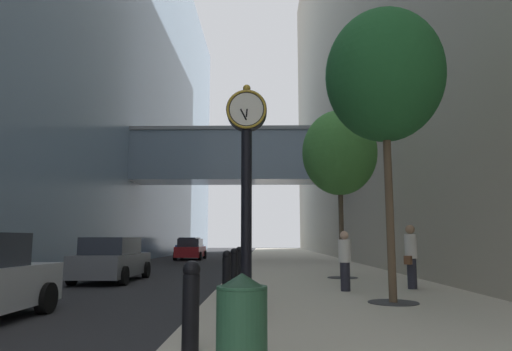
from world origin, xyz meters
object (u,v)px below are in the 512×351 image
(street_tree_near, at_px, (384,76))
(car_red_near, at_px, (191,249))
(bollard_sixth, at_px, (243,259))
(street_clock, at_px, (246,183))
(bollard_nearest, at_px, (191,304))
(bollard_fifth, at_px, (239,262))
(pedestrian_walking, at_px, (411,255))
(bollard_third, at_px, (227,273))
(car_grey_mid, at_px, (112,260))
(bollard_fourth, at_px, (234,266))
(trash_bin, at_px, (242,325))
(pedestrian_by_clock, at_px, (345,259))
(street_tree_mid_near, at_px, (339,153))
(car_blue_far, at_px, (190,247))

(street_tree_near, bearing_deg, car_red_near, 108.91)
(bollard_sixth, height_order, car_red_near, car_red_near)
(street_clock, height_order, bollard_sixth, street_clock)
(bollard_nearest, distance_m, bollard_fifth, 10.87)
(bollard_nearest, relative_size, car_red_near, 0.27)
(bollard_nearest, height_order, pedestrian_walking, pedestrian_walking)
(bollard_third, bearing_deg, bollard_nearest, -90.00)
(street_tree_near, xyz_separation_m, car_grey_mid, (-8.46, 6.59, -4.57))
(street_clock, height_order, car_red_near, street_clock)
(street_tree_near, height_order, car_grey_mid, street_tree_near)
(street_clock, relative_size, bollard_fourth, 4.09)
(bollard_fourth, height_order, bollard_sixth, same)
(bollard_fourth, relative_size, street_tree_near, 0.17)
(trash_bin, xyz_separation_m, pedestrian_by_clock, (2.43, 7.98, 0.32))
(car_grey_mid, bearing_deg, street_tree_mid_near, 0.18)
(bollard_sixth, relative_size, street_tree_mid_near, 0.18)
(street_clock, relative_size, bollard_fifth, 4.09)
(street_clock, bearing_deg, bollard_fifth, 94.25)
(car_blue_far, bearing_deg, bollard_fourth, -78.12)
(bollard_third, bearing_deg, trash_bin, -83.95)
(bollard_third, height_order, car_red_near, car_red_near)
(bollard_sixth, bearing_deg, pedestrian_walking, -50.27)
(bollard_nearest, bearing_deg, street_tree_mid_near, 71.41)
(bollard_nearest, relative_size, car_blue_far, 0.25)
(bollard_nearest, bearing_deg, bollard_third, 90.00)
(street_tree_mid_near, bearing_deg, bollard_third, -123.21)
(bollard_fifth, bearing_deg, pedestrian_by_clock, -51.92)
(trash_bin, relative_size, car_grey_mid, 0.23)
(bollard_sixth, bearing_deg, pedestrian_by_clock, -65.03)
(street_tree_near, distance_m, pedestrian_walking, 5.31)
(bollard_nearest, height_order, car_blue_far, car_blue_far)
(car_red_near, bearing_deg, pedestrian_by_clock, -70.74)
(bollard_fifth, relative_size, trash_bin, 1.07)
(pedestrian_by_clock, bearing_deg, car_red_near, 109.26)
(bollard_third, height_order, street_tree_mid_near, street_tree_mid_near)
(street_clock, distance_m, bollard_nearest, 3.93)
(trash_bin, bearing_deg, car_blue_far, 100.02)
(street_clock, xyz_separation_m, bollard_third, (-0.56, 2.06, -1.95))
(bollard_third, xyz_separation_m, car_blue_far, (-5.87, 30.60, 0.09))
(bollard_sixth, xyz_separation_m, pedestrian_walking, (5.10, -6.14, 0.37))
(bollard_fifth, distance_m, street_tree_near, 8.68)
(pedestrian_walking, distance_m, car_grey_mid, 10.48)
(bollard_fifth, bearing_deg, car_blue_far, 103.12)
(street_tree_mid_near, relative_size, car_grey_mid, 1.38)
(street_clock, xyz_separation_m, car_grey_mid, (-5.25, 7.78, -1.89))
(bollard_third, height_order, bollard_fifth, same)
(bollard_fifth, distance_m, car_red_near, 19.06)
(bollard_fifth, bearing_deg, car_red_near, 104.35)
(street_tree_mid_near, bearing_deg, bollard_sixth, 147.36)
(bollard_nearest, height_order, trash_bin, bollard_nearest)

